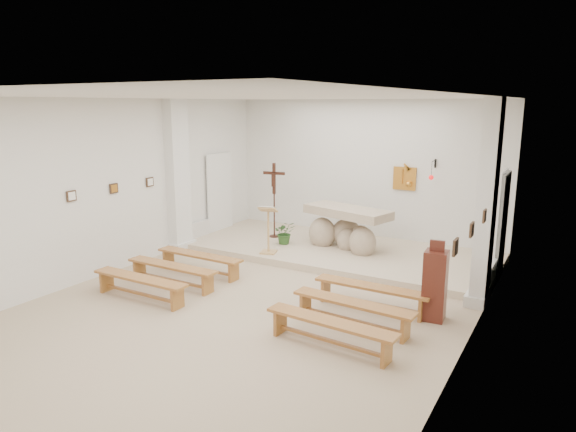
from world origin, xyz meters
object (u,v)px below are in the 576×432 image
Objects in this scene: crucifix_stand at (274,195)px; bench_left_second at (172,270)px; bench_left_third at (140,283)px; bench_left_front at (200,259)px; donation_pedestal at (435,285)px; bench_right_third at (330,327)px; lectern at (268,230)px; altar at (346,231)px; bench_right_second at (353,308)px; bench_right_front at (372,291)px.

crucifix_stand is 0.93× the size of bench_left_second.
bench_left_third is (0.00, -0.81, 0.00)m from bench_left_second.
bench_left_front is (-0.07, -2.80, -0.90)m from crucifix_stand.
bench_left_front is at bearing 176.71° from donation_pedestal.
donation_pedestal is 2.02m from bench_right_third.
donation_pedestal reaches higher than lectern.
altar is at bearing 130.69° from donation_pedestal.
bench_left_second is 0.99× the size of bench_right_third.
bench_left_third is (0.00, -1.62, 0.00)m from bench_left_front.
bench_right_second is (3.69, -0.00, 0.00)m from bench_left_second.
crucifix_stand is at bearing 89.25° from bench_left_third.
lectern is 1.52m from crucifix_stand.
lectern reaches higher than bench_right_third.
lectern is at bearing 155.94° from donation_pedestal.
bench_right_second is at bearing -89.42° from bench_right_front.
donation_pedestal is 0.66× the size of bench_left_second.
altar is at bearing 115.01° from bench_right_third.
altar reaches higher than bench_right_third.
bench_right_third is (-1.01, -1.73, -0.26)m from donation_pedestal.
lectern is (-1.31, -1.25, 0.14)m from altar.
lectern is at bearing 73.80° from bench_left_second.
donation_pedestal is 0.66× the size of bench_left_front.
bench_left_front is 0.99× the size of bench_right_third.
bench_left_third is (-0.69, -3.15, -0.37)m from lectern.
altar is 1.07× the size of bench_right_second.
crucifix_stand is at bearing -166.23° from altar.
altar is 1.08× the size of bench_left_second.
altar is 1.07× the size of bench_right_front.
bench_right_third is (3.69, -1.62, 0.00)m from bench_left_front.
crucifix_stand is 0.92× the size of bench_left_front.
bench_left_front is at bearing -130.38° from lectern.
bench_left_second is (-0.07, -3.61, -0.90)m from crucifix_stand.
bench_left_third is (-3.69, -1.62, 0.00)m from bench_right_front.
bench_left_third is at bearing -99.96° from altar.
bench_left_front is at bearing 90.11° from bench_left_third.
bench_right_third is at bearing -60.85° from crucifix_stand.
bench_left_third is at bearing -88.94° from bench_left_front.
bench_right_front is at bearing 94.05° from bench_right_third.
bench_right_front is 1.62m from bench_right_third.
bench_right_second is 1.00× the size of bench_right_third.
bench_left_second is at bearing 90.11° from bench_left_third.
lectern reaches higher than altar.
altar is 1.96× the size of lectern.
donation_pedestal is (4.63, -2.70, -0.63)m from crucifix_stand.
bench_right_front is (-1.01, -0.10, -0.26)m from donation_pedestal.
donation_pedestal is 0.66× the size of bench_right_front.
lectern is 3.82m from bench_right_second.
donation_pedestal is 0.66× the size of bench_right_second.
crucifix_stand is 2.94m from bench_left_front.
bench_left_front and bench_left_second have the same top height.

